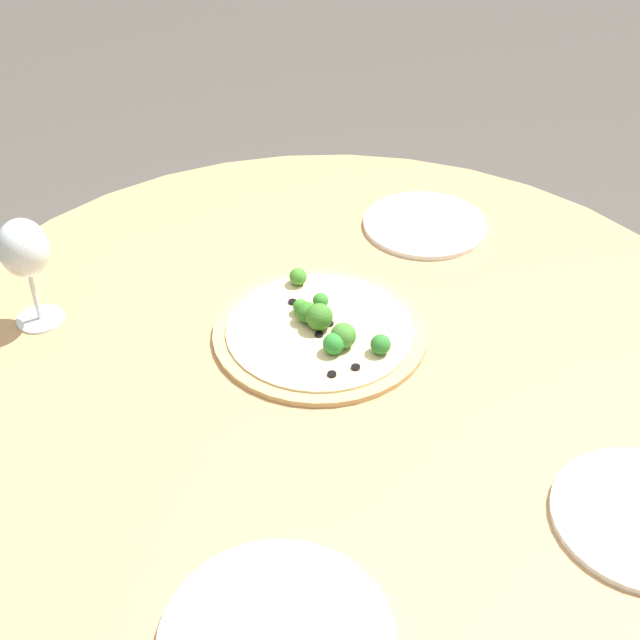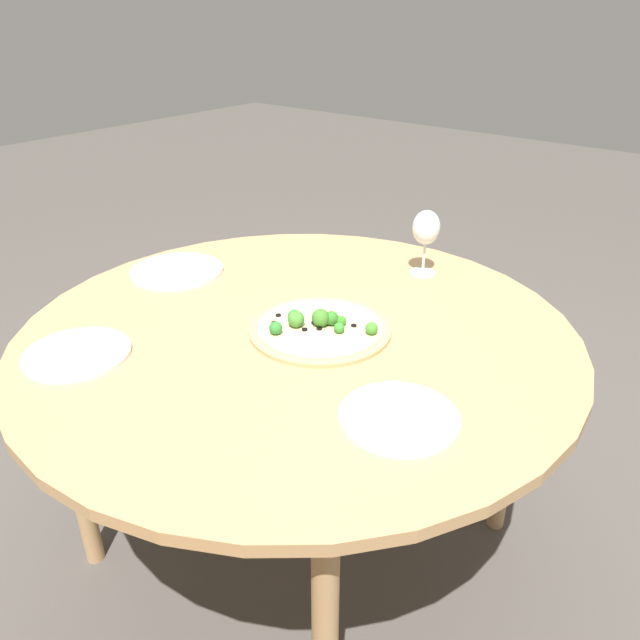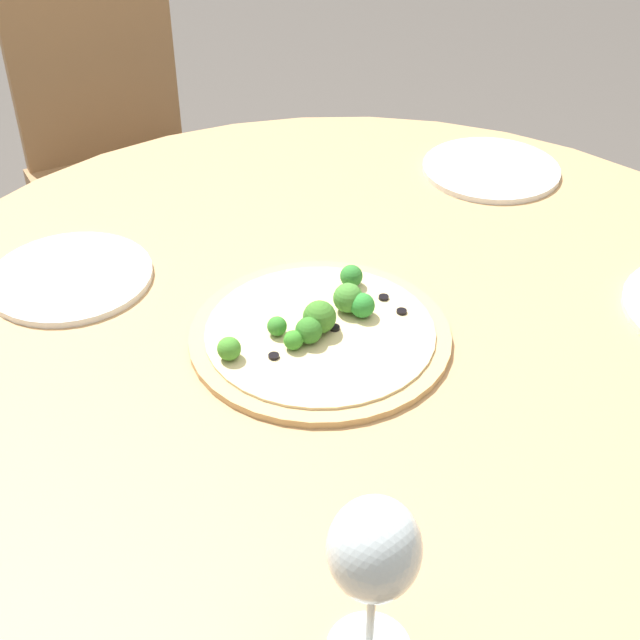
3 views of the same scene
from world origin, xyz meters
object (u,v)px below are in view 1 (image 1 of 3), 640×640
(wine_glass, at_px, (24,251))
(plate_far, at_px, (425,225))
(pizza, at_px, (321,330))
(plate_near, at_px, (277,639))

(wine_glass, relative_size, plate_far, 0.81)
(pizza, distance_m, wine_glass, 0.48)
(wine_glass, bearing_deg, pizza, 178.28)
(wine_glass, bearing_deg, plate_near, 128.16)
(wine_glass, distance_m, plate_near, 0.73)
(plate_far, bearing_deg, wine_glass, 26.93)
(plate_near, bearing_deg, plate_far, -102.53)
(wine_glass, xyz_separation_m, plate_far, (-0.64, -0.33, -0.13))
(plate_near, xyz_separation_m, plate_far, (-0.20, -0.89, 0.00))
(pizza, xyz_separation_m, wine_glass, (0.46, -0.01, 0.12))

